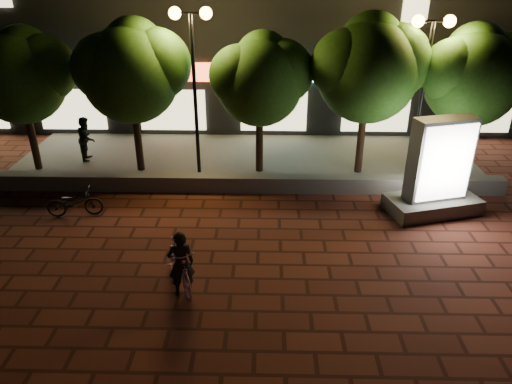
{
  "coord_description": "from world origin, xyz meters",
  "views": [
    {
      "loc": [
        0.74,
        -9.37,
        6.49
      ],
      "look_at": [
        0.48,
        1.5,
        1.17
      ],
      "focal_mm": 33.53,
      "sensor_mm": 36.0,
      "label": 1
    }
  ],
  "objects_px": {
    "tree_mid": "(261,76)",
    "scooter_pink": "(179,265)",
    "tree_far_right": "(474,73)",
    "pedestrian": "(87,138)",
    "tree_left": "(132,68)",
    "tree_right": "(370,65)",
    "tree_far_left": "(21,73)",
    "ad_kiosk": "(437,175)",
    "street_lamp_right": "(428,56)",
    "scooter_parked": "(75,203)",
    "street_lamp_left": "(192,51)",
    "rider": "(181,264)"
  },
  "relations": [
    {
      "from": "tree_mid",
      "to": "scooter_pink",
      "type": "distance_m",
      "value": 7.03
    },
    {
      "from": "tree_far_right",
      "to": "pedestrian",
      "type": "relative_size",
      "value": 3.1
    },
    {
      "from": "tree_left",
      "to": "tree_right",
      "type": "relative_size",
      "value": 0.97
    },
    {
      "from": "tree_mid",
      "to": "tree_left",
      "type": "bearing_deg",
      "value": 180.0
    },
    {
      "from": "tree_far_left",
      "to": "ad_kiosk",
      "type": "relative_size",
      "value": 1.66
    },
    {
      "from": "street_lamp_right",
      "to": "scooter_pink",
      "type": "xyz_separation_m",
      "value": [
        -6.62,
        -6.01,
        -3.37
      ]
    },
    {
      "from": "tree_far_left",
      "to": "street_lamp_right",
      "type": "distance_m",
      "value": 12.47
    },
    {
      "from": "tree_far_left",
      "to": "tree_mid",
      "type": "xyz_separation_m",
      "value": [
        7.5,
        -0.0,
        -0.08
      ]
    },
    {
      "from": "scooter_parked",
      "to": "street_lamp_left",
      "type": "bearing_deg",
      "value": -55.68
    },
    {
      "from": "tree_left",
      "to": "scooter_parked",
      "type": "bearing_deg",
      "value": -109.59
    },
    {
      "from": "ad_kiosk",
      "to": "rider",
      "type": "height_order",
      "value": "ad_kiosk"
    },
    {
      "from": "tree_left",
      "to": "pedestrian",
      "type": "bearing_deg",
      "value": 158.7
    },
    {
      "from": "tree_far_left",
      "to": "street_lamp_right",
      "type": "xyz_separation_m",
      "value": [
        12.45,
        -0.26,
        0.6
      ]
    },
    {
      "from": "tree_left",
      "to": "street_lamp_right",
      "type": "height_order",
      "value": "street_lamp_right"
    },
    {
      "from": "tree_left",
      "to": "scooter_parked",
      "type": "distance_m",
      "value": 4.55
    },
    {
      "from": "tree_mid",
      "to": "tree_far_right",
      "type": "relative_size",
      "value": 0.95
    },
    {
      "from": "pedestrian",
      "to": "ad_kiosk",
      "type": "bearing_deg",
      "value": -115.81
    },
    {
      "from": "street_lamp_right",
      "to": "rider",
      "type": "relative_size",
      "value": 3.26
    },
    {
      "from": "street_lamp_left",
      "to": "rider",
      "type": "height_order",
      "value": "street_lamp_left"
    },
    {
      "from": "tree_right",
      "to": "rider",
      "type": "distance_m",
      "value": 8.65
    },
    {
      "from": "rider",
      "to": "scooter_pink",
      "type": "bearing_deg",
      "value": -88.05
    },
    {
      "from": "tree_far_right",
      "to": "scooter_pink",
      "type": "bearing_deg",
      "value": -142.52
    },
    {
      "from": "tree_far_left",
      "to": "tree_right",
      "type": "height_order",
      "value": "tree_right"
    },
    {
      "from": "street_lamp_right",
      "to": "pedestrian",
      "type": "height_order",
      "value": "street_lamp_right"
    },
    {
      "from": "tree_mid",
      "to": "scooter_parked",
      "type": "distance_m",
      "value": 6.66
    },
    {
      "from": "street_lamp_left",
      "to": "street_lamp_right",
      "type": "bearing_deg",
      "value": 0.0
    },
    {
      "from": "ad_kiosk",
      "to": "pedestrian",
      "type": "relative_size",
      "value": 1.81
    },
    {
      "from": "rider",
      "to": "scooter_parked",
      "type": "relative_size",
      "value": 1.01
    },
    {
      "from": "tree_far_left",
      "to": "tree_left",
      "type": "xyz_separation_m",
      "value": [
        3.5,
        0.0,
        0.15
      ]
    },
    {
      "from": "tree_right",
      "to": "scooter_pink",
      "type": "distance_m",
      "value": 8.57
    },
    {
      "from": "street_lamp_right",
      "to": "pedestrian",
      "type": "bearing_deg",
      "value": 174.38
    },
    {
      "from": "street_lamp_left",
      "to": "rider",
      "type": "distance_m",
      "value": 7.12
    },
    {
      "from": "tree_right",
      "to": "scooter_parked",
      "type": "distance_m",
      "value": 9.55
    },
    {
      "from": "scooter_pink",
      "to": "rider",
      "type": "relative_size",
      "value": 1.14
    },
    {
      "from": "tree_left",
      "to": "rider",
      "type": "distance_m",
      "value": 7.5
    },
    {
      "from": "tree_left",
      "to": "tree_far_right",
      "type": "bearing_deg",
      "value": -0.0
    },
    {
      "from": "pedestrian",
      "to": "street_lamp_left",
      "type": "bearing_deg",
      "value": -113.24
    },
    {
      "from": "tree_right",
      "to": "street_lamp_right",
      "type": "distance_m",
      "value": 1.7
    },
    {
      "from": "tree_far_right",
      "to": "tree_far_left",
      "type": "bearing_deg",
      "value": -180.0
    },
    {
      "from": "tree_left",
      "to": "tree_far_left",
      "type": "bearing_deg",
      "value": -180.0
    },
    {
      "from": "street_lamp_left",
      "to": "tree_left",
      "type": "bearing_deg",
      "value": 172.3
    },
    {
      "from": "tree_far_left",
      "to": "tree_mid",
      "type": "bearing_deg",
      "value": -0.0
    },
    {
      "from": "tree_right",
      "to": "tree_far_right",
      "type": "xyz_separation_m",
      "value": [
        3.2,
        -0.0,
        -0.2
      ]
    },
    {
      "from": "street_lamp_left",
      "to": "rider",
      "type": "xyz_separation_m",
      "value": [
        0.48,
        -6.31,
        -3.26
      ]
    },
    {
      "from": "street_lamp_left",
      "to": "scooter_parked",
      "type": "xyz_separation_m",
      "value": [
        -3.08,
        -2.92,
        -3.63
      ]
    },
    {
      "from": "scooter_pink",
      "to": "rider",
      "type": "xyz_separation_m",
      "value": [
        0.1,
        -0.3,
        0.24
      ]
    },
    {
      "from": "tree_right",
      "to": "scooter_parked",
      "type": "height_order",
      "value": "tree_right"
    },
    {
      "from": "street_lamp_right",
      "to": "pedestrian",
      "type": "distance_m",
      "value": 11.52
    },
    {
      "from": "ad_kiosk",
      "to": "street_lamp_right",
      "type": "bearing_deg",
      "value": 89.08
    },
    {
      "from": "tree_far_left",
      "to": "ad_kiosk",
      "type": "distance_m",
      "value": 12.88
    }
  ]
}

